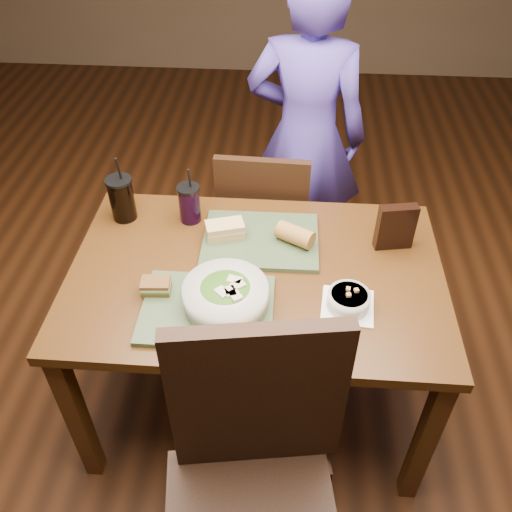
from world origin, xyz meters
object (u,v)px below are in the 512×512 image
(salad_bowl, at_px, (226,295))
(baguette_far, at_px, (295,235))
(chair_far, at_px, (263,224))
(baguette_near, at_px, (251,341))
(chip_bag, at_px, (396,227))
(chair_near, at_px, (255,477))
(diner, at_px, (306,137))
(cup_berry, at_px, (189,203))
(soup_bowl, at_px, (349,300))
(sandwich_far, at_px, (225,229))
(dining_table, at_px, (256,289))
(tray_near, at_px, (207,309))
(tray_far, at_px, (261,240))
(cup_cola, at_px, (122,198))
(sandwich_near, at_px, (156,286))

(salad_bowl, height_order, baguette_far, salad_bowl)
(chair_far, xyz_separation_m, baguette_far, (0.14, -0.43, 0.30))
(baguette_near, xyz_separation_m, chip_bag, (0.47, 0.52, 0.04))
(chair_near, xyz_separation_m, diner, (0.12, 1.57, 0.17))
(chip_bag, bearing_deg, cup_berry, 161.93)
(soup_bowl, xyz_separation_m, sandwich_far, (-0.43, 0.31, 0.01))
(chair_near, height_order, sandwich_far, chair_near)
(dining_table, height_order, tray_near, tray_near)
(dining_table, height_order, chip_bag, chip_bag)
(tray_near, relative_size, chip_bag, 2.37)
(baguette_far, bearing_deg, tray_far, 174.11)
(tray_far, bearing_deg, baguette_near, -89.36)
(cup_cola, bearing_deg, chair_near, -58.34)
(cup_berry, height_order, chip_bag, cup_berry)
(chair_far, bearing_deg, salad_bowl, -95.35)
(tray_far, distance_m, sandwich_far, 0.14)
(chair_near, bearing_deg, dining_table, 93.92)
(cup_cola, bearing_deg, tray_near, -50.35)
(dining_table, xyz_separation_m, baguette_near, (0.01, -0.35, 0.14))
(chair_far, xyz_separation_m, sandwich_far, (-0.11, -0.41, 0.29))
(chair_far, height_order, sandwich_near, chair_far)
(chair_near, height_order, tray_far, chair_near)
(tray_near, relative_size, sandwich_near, 4.29)
(dining_table, height_order, tray_far, tray_far)
(sandwich_near, bearing_deg, chair_far, 66.74)
(baguette_far, bearing_deg, cup_berry, 162.40)
(tray_near, height_order, baguette_near, baguette_near)
(tray_near, bearing_deg, sandwich_far, 87.62)
(baguette_far, distance_m, cup_cola, 0.67)
(tray_near, height_order, tray_far, same)
(chair_far, height_order, baguette_near, chair_far)
(salad_bowl, xyz_separation_m, cup_cola, (-0.45, 0.45, 0.03))
(cup_cola, bearing_deg, cup_berry, 0.83)
(sandwich_near, relative_size, sandwich_far, 0.64)
(salad_bowl, xyz_separation_m, sandwich_far, (-0.04, 0.35, -0.02))
(sandwich_near, xyz_separation_m, cup_cola, (-0.21, 0.41, 0.05))
(tray_far, bearing_deg, cup_berry, 157.54)
(tray_near, relative_size, sandwich_far, 2.74)
(baguette_near, height_order, cup_berry, cup_berry)
(chair_near, xyz_separation_m, salad_bowl, (-0.13, 0.48, 0.21))
(chair_near, height_order, diner, diner)
(sandwich_far, relative_size, chip_bag, 0.87)
(dining_table, height_order, chair_near, chair_near)
(diner, height_order, baguette_near, diner)
(tray_far, bearing_deg, chair_far, 92.30)
(diner, distance_m, tray_far, 0.76)
(sandwich_far, relative_size, cup_berry, 0.66)
(dining_table, bearing_deg, baguette_far, 48.02)
(salad_bowl, bearing_deg, sandwich_far, 97.20)
(dining_table, distance_m, sandwich_far, 0.25)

